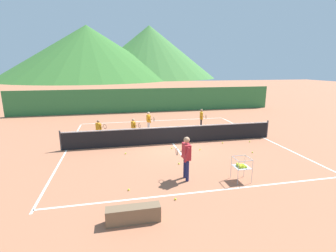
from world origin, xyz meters
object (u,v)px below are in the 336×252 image
object	(u,v)px
instructor	(186,154)
student_3	(201,117)
ball_cart	(241,166)
tennis_ball_0	(179,164)
tennis_ball_2	(129,190)
student_2	(149,120)
student_1	(134,127)
tennis_ball_6	(172,148)
tennis_ball_4	(250,142)
tennis_ball_7	(175,199)
tennis_ball_3	(200,150)
courtside_bench	(133,214)
tennis_ball_8	(252,152)
tennis_net	(173,135)
student_0	(99,128)
tennis_ball_5	(223,143)
tennis_ball_1	(125,153)

from	to	relation	value
instructor	student_3	size ratio (longest dim) A/B	1.25
ball_cart	tennis_ball_0	size ratio (longest dim) A/B	13.22
instructor	tennis_ball_2	size ratio (longest dim) A/B	24.77
tennis_ball_0	student_2	bearing A→B (deg)	95.05
student_3	tennis_ball_2	distance (m)	9.72
tennis_ball_0	instructor	bearing A→B (deg)	-94.42
student_1	tennis_ball_6	xyz separation A→B (m)	(1.78, -2.38, -0.70)
tennis_ball_2	tennis_ball_4	size ratio (longest dim) A/B	1.00
instructor	student_1	size ratio (longest dim) A/B	1.39
student_2	tennis_ball_7	distance (m)	8.85
tennis_ball_6	tennis_ball_3	bearing A→B (deg)	-20.13
courtside_bench	ball_cart	bearing A→B (deg)	22.72
tennis_ball_8	tennis_ball_2	bearing A→B (deg)	-157.32
tennis_net	tennis_ball_4	xyz separation A→B (m)	(4.35, -0.70, -0.47)
tennis_ball_0	tennis_ball_6	size ratio (longest dim) A/B	1.00
instructor	student_2	size ratio (longest dim) A/B	1.27
student_0	ball_cart	xyz separation A→B (m)	(5.50, -6.67, -0.13)
tennis_ball_2	tennis_ball_4	bearing A→B (deg)	31.30
ball_cart	student_2	bearing A→B (deg)	106.77
ball_cart	student_1	bearing A→B (deg)	118.11
student_3	tennis_ball_3	distance (m)	4.78
student_2	ball_cart	distance (m)	8.31
student_1	courtside_bench	world-z (taller)	student_1
tennis_ball_6	student_2	bearing A→B (deg)	100.19
tennis_ball_5	tennis_ball_3	bearing A→B (deg)	-152.50
tennis_ball_5	tennis_ball_6	xyz separation A→B (m)	(-3.01, -0.34, 0.00)
ball_cart	student_3	bearing A→B (deg)	80.92
tennis_ball_6	instructor	bearing A→B (deg)	-94.31
tennis_ball_1	tennis_ball_6	world-z (taller)	same
instructor	tennis_ball_8	size ratio (longest dim) A/B	24.77
tennis_ball_8	tennis_ball_7	bearing A→B (deg)	-143.56
student_0	tennis_ball_2	size ratio (longest dim) A/B	17.48
student_1	tennis_ball_1	size ratio (longest dim) A/B	17.85
tennis_net	tennis_ball_1	bearing A→B (deg)	-155.18
student_0	tennis_ball_7	bearing A→B (deg)	-69.83
tennis_ball_4	tennis_ball_2	bearing A→B (deg)	-148.70
tennis_ball_0	tennis_ball_2	world-z (taller)	same
student_1	tennis_ball_6	world-z (taller)	student_1
tennis_ball_8	tennis_ball_3	bearing A→B (deg)	158.60
student_2	tennis_ball_7	bearing A→B (deg)	-92.19
student_0	tennis_ball_4	bearing A→B (deg)	-15.19
tennis_ball_3	courtside_bench	bearing A→B (deg)	-125.32
tennis_ball_2	tennis_ball_7	bearing A→B (deg)	-33.19
ball_cart	tennis_ball_2	world-z (taller)	ball_cart
tennis_ball_1	tennis_ball_2	size ratio (longest dim) A/B	1.00
tennis_ball_2	ball_cart	bearing A→B (deg)	-1.17
tennis_ball_4	student_0	bearing A→B (deg)	164.81
student_2	tennis_ball_4	world-z (taller)	student_2
tennis_net	tennis_ball_2	bearing A→B (deg)	-118.62
tennis_net	student_3	xyz separation A→B (m)	(2.73, 2.99, 0.31)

